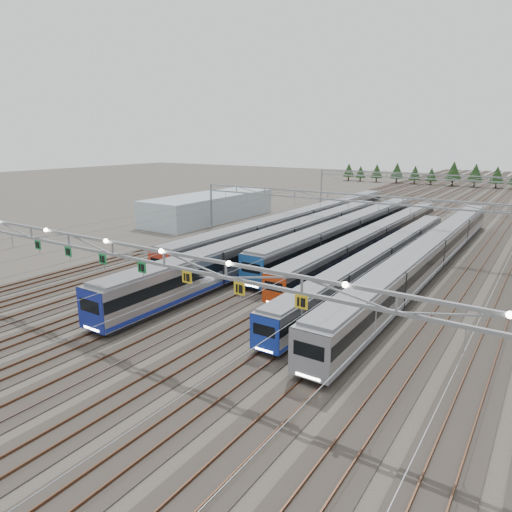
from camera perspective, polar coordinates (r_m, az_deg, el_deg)
The scene contains 13 objects.
ground at distance 36.04m, azimuth -10.84°, elevation -11.59°, with size 400.00×400.00×0.00m, color #47423A.
track_bed at distance 125.79m, azimuth 22.83°, elevation 6.92°, with size 54.00×260.00×5.42m.
train_a at distance 76.01m, azimuth 6.08°, elevation 4.31°, with size 3.18×66.79×4.15m.
train_b at distance 61.40m, azimuth 3.54°, elevation 1.89°, with size 3.14×61.94×4.09m.
train_c at distance 70.03m, azimuth 11.64°, elevation 3.18°, with size 3.11×53.31×4.06m.
train_d at distance 67.88m, azimuth 14.90°, elevation 2.35°, with size 2.62×57.51×3.40m.
train_e at distance 55.53m, azimuth 15.30°, elevation -0.40°, with size 2.53×51.22×3.28m.
train_f at distance 59.45m, azimuth 21.09°, elevation 0.40°, with size 2.98×65.66×3.88m.
gantry_near at distance 33.51m, azimuth -11.61°, elevation -0.68°, with size 56.36×0.61×8.08m.
gantry_mid at distance 67.57m, azimuth 13.25°, elevation 6.22°, with size 56.36×0.36×8.00m.
gantry_far at distance 110.66m, azimuth 21.56°, elevation 8.70°, with size 56.36×0.36×8.00m.
west_shed at distance 91.05m, azimuth -5.76°, elevation 6.10°, with size 10.00×30.00×4.94m, color #A5BEC5.
treeline at distance 167.38m, azimuth 26.58°, elevation 9.10°, with size 100.10×5.60×7.02m.
Camera 1 is at (23.03, -22.84, 15.71)m, focal length 32.00 mm.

